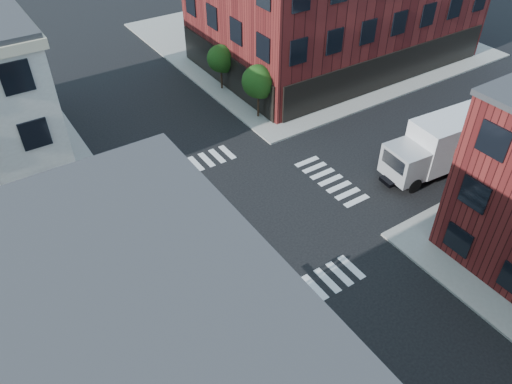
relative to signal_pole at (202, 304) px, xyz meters
name	(u,v)px	position (x,y,z in m)	size (l,w,h in m)	color
ground	(247,217)	(6.72, 6.68, -2.86)	(120.00, 120.00, 0.00)	black
sidewalk_ne	(305,39)	(27.72, 27.68, -2.78)	(30.00, 30.00, 0.15)	gray
tree_near	(259,83)	(14.28, 16.65, 0.30)	(2.69, 2.69, 4.49)	black
tree_far	(221,60)	(14.28, 22.65, 0.02)	(2.43, 2.43, 4.07)	black
signal_pole	(202,304)	(0.00, 0.00, 0.00)	(1.29, 1.24, 4.60)	black
box_truck	(444,144)	(21.12, 3.52, -0.75)	(9.14, 3.41, 4.06)	silver
traffic_cone	(212,305)	(1.24, 1.51, -2.51)	(0.51, 0.51, 0.73)	orange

